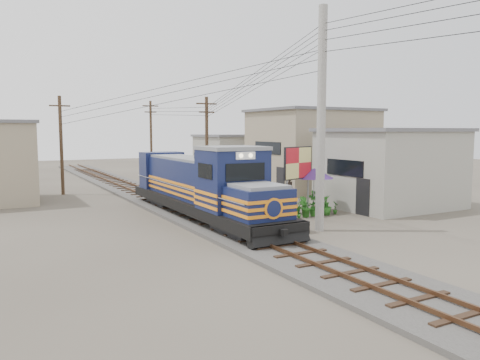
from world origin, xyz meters
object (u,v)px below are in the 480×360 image
locomotive (202,187)px  billboard (298,165)px  market_umbrella (314,173)px  vendor (289,189)px

locomotive → billboard: locomotive is taller
market_umbrella → vendor: (0.85, 3.66, -1.34)m
locomotive → market_umbrella: 6.44m
locomotive → billboard: 5.32m
billboard → market_umbrella: bearing=-5.2°
locomotive → billboard: bearing=-17.1°
market_umbrella → vendor: 3.99m
market_umbrella → vendor: market_umbrella is taller
locomotive → vendor: (7.15, 2.45, -0.80)m
locomotive → market_umbrella: bearing=-10.8°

